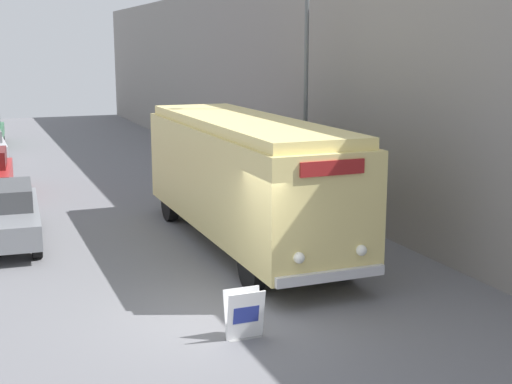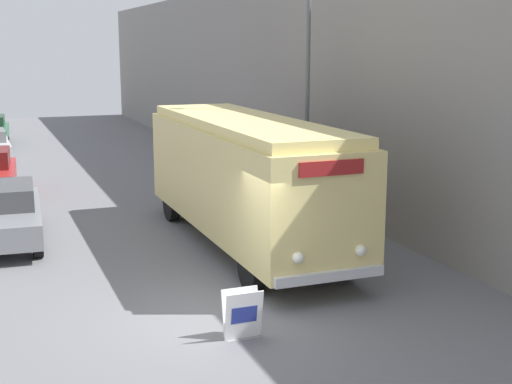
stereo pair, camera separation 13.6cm
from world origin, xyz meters
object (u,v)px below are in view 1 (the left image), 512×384
(streetlamp, at_px, (306,51))
(parked_car_near, at_px, (1,214))
(vintage_bus, at_px, (244,174))
(sign_board, at_px, (244,315))

(streetlamp, bearing_deg, parked_car_near, 174.95)
(vintage_bus, bearing_deg, parked_car_near, 155.74)
(sign_board, height_order, streetlamp, streetlamp)
(parked_car_near, bearing_deg, streetlamp, -1.79)
(streetlamp, bearing_deg, vintage_bus, -144.41)
(parked_car_near, bearing_deg, vintage_bus, -21.00)
(vintage_bus, bearing_deg, sign_board, -110.87)
(sign_board, distance_m, parked_car_near, 8.75)
(sign_board, bearing_deg, streetlamp, 57.53)
(sign_board, xyz_separation_m, parked_car_near, (-3.58, 7.98, 0.34))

